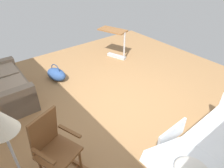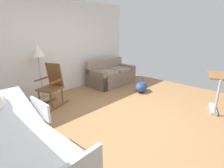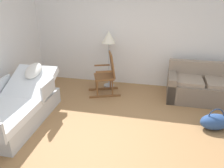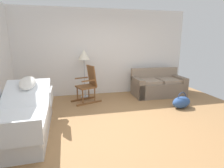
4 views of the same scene
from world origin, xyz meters
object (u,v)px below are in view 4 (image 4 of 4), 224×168
(rocking_chair, at_px, (88,85))
(couch, at_px, (158,86))
(floor_lamp, at_px, (84,58))
(duffel_bag, at_px, (181,102))
(hospital_bed, at_px, (23,119))

(rocking_chair, bearing_deg, couch, 3.59)
(rocking_chair, height_order, floor_lamp, floor_lamp)
(rocking_chair, relative_size, floor_lamp, 0.71)
(couch, height_order, duffel_bag, couch)
(hospital_bed, bearing_deg, duffel_bag, 8.73)
(couch, xyz_separation_m, duffel_bag, (0.07, -1.21, -0.15))
(hospital_bed, bearing_deg, rocking_chair, 49.97)
(hospital_bed, relative_size, couch, 1.31)
(hospital_bed, height_order, duffel_bag, hospital_bed)
(hospital_bed, xyz_separation_m, rocking_chair, (1.38, 1.64, 0.20))
(hospital_bed, distance_m, floor_lamp, 2.64)
(floor_lamp, bearing_deg, duffel_bag, -32.44)
(hospital_bed, xyz_separation_m, couch, (3.64, 1.78, 0.01))
(rocking_chair, bearing_deg, duffel_bag, -24.57)
(couch, bearing_deg, duffel_bag, -86.57)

